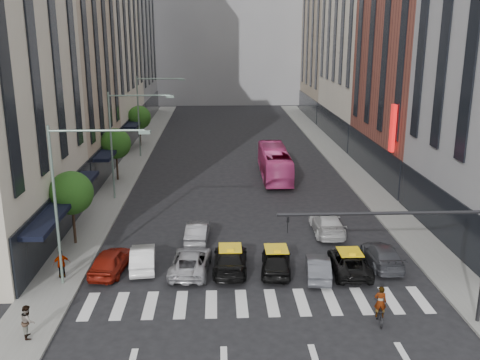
{
  "coord_description": "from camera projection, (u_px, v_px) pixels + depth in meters",
  "views": [
    {
      "loc": [
        -2.16,
        -23.92,
        13.84
      ],
      "look_at": [
        -0.66,
        11.46,
        4.0
      ],
      "focal_mm": 40.0,
      "sensor_mm": 36.0,
      "label": 1
    }
  ],
  "objects": [
    {
      "name": "building_far",
      "position": [
        227.0,
        10.0,
        103.82
      ],
      "size": [
        30.0,
        10.0,
        36.0
      ],
      "primitive_type": "cube",
      "color": "gray",
      "rests_on": "ground"
    },
    {
      "name": "car_row2_left",
      "position": [
        198.0,
        232.0,
        36.45
      ],
      "size": [
        1.71,
        4.2,
        1.36
      ],
      "primitive_type": "imported",
      "rotation": [
        0.0,
        0.0,
        3.08
      ],
      "color": "gray",
      "rests_on": "ground"
    },
    {
      "name": "car_row2_right",
      "position": [
        327.0,
        223.0,
        37.86
      ],
      "size": [
        2.16,
        5.08,
        1.46
      ],
      "primitive_type": "imported",
      "rotation": [
        0.0,
        0.0,
        3.12
      ],
      "color": "silver",
      "rests_on": "ground"
    },
    {
      "name": "pedestrian_far",
      "position": [
        62.0,
        264.0,
        30.66
      ],
      "size": [
        1.06,
        0.75,
        1.67
      ],
      "primitive_type": "imported",
      "rotation": [
        0.0,
        0.0,
        3.53
      ],
      "color": "gray",
      "rests_on": "sidewalk_left"
    },
    {
      "name": "sidewalk_left",
      "position": [
        128.0,
        170.0,
        55.21
      ],
      "size": [
        3.0,
        96.0,
        0.15
      ],
      "primitive_type": "cube",
      "color": "slate",
      "rests_on": "ground"
    },
    {
      "name": "car_red",
      "position": [
        111.0,
        261.0,
        31.69
      ],
      "size": [
        2.26,
        4.45,
        1.45
      ],
      "primitive_type": "imported",
      "rotation": [
        0.0,
        0.0,
        3.01
      ],
      "color": "maroon",
      "rests_on": "ground"
    },
    {
      "name": "sidewalk_right",
      "position": [
        348.0,
        167.0,
        56.15
      ],
      "size": [
        3.0,
        96.0,
        0.15
      ],
      "primitive_type": "cube",
      "color": "slate",
      "rests_on": "ground"
    },
    {
      "name": "car_white_front",
      "position": [
        143.0,
        258.0,
        32.27
      ],
      "size": [
        1.85,
        4.22,
        1.35
      ],
      "primitive_type": "imported",
      "rotation": [
        0.0,
        0.0,
        3.25
      ],
      "color": "white",
      "rests_on": "ground"
    },
    {
      "name": "building_right_d",
      "position": [
        335.0,
        31.0,
        86.33
      ],
      "size": [
        8.0,
        18.0,
        28.0
      ],
      "primitive_type": "cube",
      "color": "tan",
      "rests_on": "ground"
    },
    {
      "name": "ground",
      "position": [
        263.0,
        317.0,
        26.82
      ],
      "size": [
        160.0,
        160.0,
        0.0
      ],
      "primitive_type": "plane",
      "color": "black",
      "rests_on": "ground"
    },
    {
      "name": "bus",
      "position": [
        275.0,
        163.0,
        52.14
      ],
      "size": [
        2.6,
        10.76,
        2.99
      ],
      "primitive_type": "imported",
      "rotation": [
        0.0,
        0.0,
        3.13
      ],
      "color": "#C23979",
      "rests_on": "ground"
    },
    {
      "name": "taxi_center",
      "position": [
        276.0,
        261.0,
        31.72
      ],
      "size": [
        2.17,
        4.45,
        1.46
      ],
      "primitive_type": "imported",
      "rotation": [
        0.0,
        0.0,
        3.04
      ],
      "color": "black",
      "rests_on": "ground"
    },
    {
      "name": "streetlamp_far",
      "position": [
        147.0,
        106.0,
        59.48
      ],
      "size": [
        5.38,
        0.25,
        9.0
      ],
      "color": "gray",
      "rests_on": "sidewalk_left"
    },
    {
      "name": "streetlamp_mid",
      "position": [
        122.0,
        131.0,
        44.08
      ],
      "size": [
        5.38,
        0.25,
        9.0
      ],
      "color": "gray",
      "rests_on": "sidewalk_left"
    },
    {
      "name": "rider",
      "position": [
        381.0,
        288.0,
        25.98
      ],
      "size": [
        0.66,
        0.48,
        1.65
      ],
      "primitive_type": "imported",
      "rotation": [
        0.0,
        0.0,
        2.99
      ],
      "color": "gray",
      "rests_on": "motorcycle"
    },
    {
      "name": "car_grey_curb",
      "position": [
        382.0,
        255.0,
        32.65
      ],
      "size": [
        2.01,
        4.67,
        1.34
      ],
      "primitive_type": "imported",
      "rotation": [
        0.0,
        0.0,
        3.11
      ],
      "color": "#3E4045",
      "rests_on": "ground"
    },
    {
      "name": "car_silver",
      "position": [
        191.0,
        261.0,
        31.75
      ],
      "size": [
        2.6,
        4.96,
        1.33
      ],
      "primitive_type": "imported",
      "rotation": [
        0.0,
        0.0,
        3.06
      ],
      "color": "#A4A3A9",
      "rests_on": "ground"
    },
    {
      "name": "tree_far",
      "position": [
        139.0,
        118.0,
        65.79
      ],
      "size": [
        2.88,
        2.88,
        4.95
      ],
      "color": "black",
      "rests_on": "sidewalk_left"
    },
    {
      "name": "pedestrian_near",
      "position": [
        28.0,
        321.0,
        24.66
      ],
      "size": [
        0.83,
        0.94,
        1.6
      ],
      "primitive_type": "imported",
      "rotation": [
        0.0,
        0.0,
        1.9
      ],
      "color": "gray",
      "rests_on": "sidewalk_left"
    },
    {
      "name": "traffic_signal",
      "position": [
        429.0,
        239.0,
        24.97
      ],
      "size": [
        10.1,
        0.2,
        6.0
      ],
      "color": "black",
      "rests_on": "ground"
    },
    {
      "name": "taxi_right",
      "position": [
        349.0,
        262.0,
        31.71
      ],
      "size": [
        2.34,
        4.7,
        1.28
      ],
      "primitive_type": "imported",
      "rotation": [
        0.0,
        0.0,
        3.1
      ],
      "color": "black",
      "rests_on": "ground"
    },
    {
      "name": "tree_near",
      "position": [
        71.0,
        193.0,
        34.98
      ],
      "size": [
        2.88,
        2.88,
        4.95
      ],
      "color": "black",
      "rests_on": "sidewalk_left"
    },
    {
      "name": "motorcycle",
      "position": [
        379.0,
        313.0,
        26.33
      ],
      "size": [
        0.92,
        1.93,
        0.97
      ],
      "primitive_type": "imported",
      "rotation": [
        0.0,
        0.0,
        2.99
      ],
      "color": "black",
      "rests_on": "ground"
    },
    {
      "name": "liberty_sign",
      "position": [
        393.0,
        128.0,
        44.98
      ],
      "size": [
        0.3,
        0.7,
        4.0
      ],
      "color": "red",
      "rests_on": "ground"
    },
    {
      "name": "tree_mid",
      "position": [
        116.0,
        144.0,
        50.39
      ],
      "size": [
        2.88,
        2.88,
        4.95
      ],
      "color": "black",
      "rests_on": "sidewalk_left"
    },
    {
      "name": "taxi_left",
      "position": [
        230.0,
        259.0,
        31.93
      ],
      "size": [
        2.23,
        5.01,
        1.43
      ],
      "primitive_type": "imported",
      "rotation": [
        0.0,
        0.0,
        3.1
      ],
      "color": "black",
      "rests_on": "ground"
    },
    {
      "name": "building_left_d",
      "position": [
        123.0,
        24.0,
        84.68
      ],
      "size": [
        8.0,
        18.0,
        30.0
      ],
      "primitive_type": "cube",
      "color": "gray",
      "rests_on": "ground"
    },
    {
      "name": "car_grey_mid",
      "position": [
        318.0,
        267.0,
        31.06
      ],
      "size": [
        1.77,
        3.93,
        1.25
      ],
      "primitive_type": "imported",
      "rotation": [
        0.0,
        0.0,
        3.02
      ],
      "color": "#46484E",
      "rests_on": "ground"
    },
    {
      "name": "building_left_b",
      "position": [
        58.0,
        52.0,
        49.86
      ],
      "size": [
        8.0,
        16.0,
        24.0
      ],
      "primitive_type": "cube",
      "color": "tan",
      "rests_on": "ground"
    },
    {
      "name": "streetlamp_near",
      "position": [
        72.0,
        185.0,
        28.68
      ],
      "size": [
        5.38,
        0.25,
        9.0
      ],
      "color": "gray",
      "rests_on": "sidewalk_left"
    },
    {
      "name": "building_right_b",
      "position": [
        421.0,
        41.0,
        50.02
      ],
      "size": [
        8.0,
        18.0,
        26.0
      ],
      "primitive_type": "cube",
      "color": "brown",
      "rests_on": "ground"
    }
  ]
}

